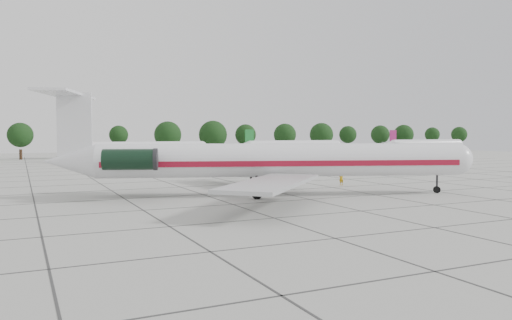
{
  "coord_description": "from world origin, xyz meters",
  "views": [
    {
      "loc": [
        -25.11,
        -48.86,
        6.33
      ],
      "look_at": [
        -2.23,
        -0.69,
        3.5
      ],
      "focal_mm": 35.0,
      "sensor_mm": 36.0,
      "label": 1
    }
  ],
  "objects_px": {
    "ground_crew": "(341,178)",
    "bg_airliner_d": "(294,146)",
    "bg_airliner_c": "(145,148)",
    "main_airliner": "(260,160)",
    "bg_airliner_e": "(426,144)"
  },
  "relations": [
    {
      "from": "ground_crew",
      "to": "bg_airliner_d",
      "type": "height_order",
      "value": "bg_airliner_d"
    },
    {
      "from": "bg_airliner_c",
      "to": "bg_airliner_d",
      "type": "distance_m",
      "value": 41.42
    },
    {
      "from": "bg_airliner_c",
      "to": "bg_airliner_d",
      "type": "relative_size",
      "value": 1.0
    },
    {
      "from": "bg_airliner_c",
      "to": "bg_airliner_d",
      "type": "xyz_separation_m",
      "value": [
        41.3,
        3.15,
        0.0
      ]
    },
    {
      "from": "ground_crew",
      "to": "bg_airliner_e",
      "type": "xyz_separation_m",
      "value": [
        79.85,
        67.94,
        2.0
      ]
    },
    {
      "from": "bg_airliner_e",
      "to": "bg_airliner_c",
      "type": "bearing_deg",
      "value": -177.73
    },
    {
      "from": "main_airliner",
      "to": "bg_airliner_d",
      "type": "height_order",
      "value": "main_airliner"
    },
    {
      "from": "main_airliner",
      "to": "bg_airliner_c",
      "type": "xyz_separation_m",
      "value": [
        3.96,
        69.22,
        -0.74
      ]
    },
    {
      "from": "bg_airliner_d",
      "to": "bg_airliner_e",
      "type": "height_order",
      "value": "same"
    },
    {
      "from": "main_airliner",
      "to": "bg_airliner_c",
      "type": "height_order",
      "value": "main_airliner"
    },
    {
      "from": "ground_crew",
      "to": "bg_airliner_c",
      "type": "height_order",
      "value": "bg_airliner_c"
    },
    {
      "from": "bg_airliner_d",
      "to": "ground_crew",
      "type": "bearing_deg",
      "value": -115.26
    },
    {
      "from": "bg_airliner_c",
      "to": "bg_airliner_e",
      "type": "height_order",
      "value": "same"
    },
    {
      "from": "main_airliner",
      "to": "bg_airliner_c",
      "type": "distance_m",
      "value": 69.34
    },
    {
      "from": "main_airliner",
      "to": "bg_airliner_e",
      "type": "height_order",
      "value": "main_airliner"
    }
  ]
}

